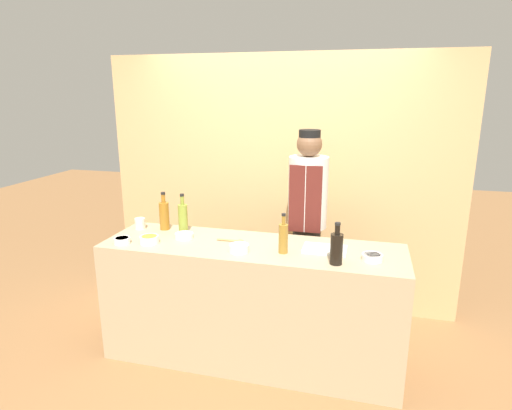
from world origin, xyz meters
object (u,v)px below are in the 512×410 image
sauce_bowl_purple (372,257)px  bottle_vinegar (283,238)px  chef_center (307,223)px  bottle_soy (337,248)px  cup_cream (140,224)px  bottle_amber (164,215)px  sauce_bowl_brown (122,240)px  sauce_bowl_yellow (149,239)px  cutting_board (325,249)px  wooden_spoon (233,240)px  bottle_oil (183,217)px  sauce_bowl_red (239,248)px  sauce_bowl_white (184,235)px

sauce_bowl_purple → bottle_vinegar: bearing=-179.0°
bottle_vinegar → chef_center: bearing=83.6°
bottle_soy → cup_cream: 1.69m
bottle_soy → bottle_amber: size_ratio=0.91×
bottle_vinegar → sauce_bowl_brown: bearing=-174.4°
sauce_bowl_yellow → bottle_amber: bottle_amber is taller
cutting_board → chef_center: size_ratio=0.18×
cup_cream → wooden_spoon: 0.86m
chef_center → bottle_amber: bearing=-161.0°
sauce_bowl_brown → wooden_spoon: sauce_bowl_brown is taller
bottle_amber → chef_center: chef_center is taller
cup_cream → bottle_amber: bearing=10.9°
bottle_amber → bottle_oil: bearing=-11.1°
cutting_board → bottle_oil: bottle_oil is taller
bottle_oil → bottle_soy: (1.26, -0.36, -0.01)m
sauce_bowl_red → chef_center: chef_center is taller
sauce_bowl_white → bottle_oil: size_ratio=0.44×
bottle_soy → chef_center: bearing=111.2°
chef_center → sauce_bowl_white: bearing=-147.7°
cutting_board → wooden_spoon: 0.70m
wooden_spoon → chef_center: bearing=47.8°
sauce_bowl_white → cutting_board: bearing=0.3°
sauce_bowl_yellow → chef_center: bearing=33.9°
cutting_board → bottle_soy: (0.10, -0.23, 0.10)m
cutting_board → sauce_bowl_purple: bearing=-18.0°
sauce_bowl_yellow → chef_center: 1.32m
cutting_board → bottle_soy: bottle_soy is taller
bottle_vinegar → cup_cream: bottle_vinegar is taller
sauce_bowl_yellow → cutting_board: size_ratio=0.45×
cutting_board → chef_center: chef_center is taller
sauce_bowl_purple → wooden_spoon: bearing=173.4°
sauce_bowl_red → sauce_bowl_yellow: sauce_bowl_yellow is taller
sauce_bowl_brown → bottle_amber: bottle_amber is taller
sauce_bowl_purple → cutting_board: (-0.33, 0.11, -0.01)m
bottle_amber → chef_center: (1.14, 0.39, -0.10)m
sauce_bowl_purple → sauce_bowl_yellow: sauce_bowl_yellow is taller
sauce_bowl_red → sauce_bowl_yellow: 0.71m
chef_center → sauce_bowl_red: bearing=-117.6°
sauce_bowl_purple → bottle_vinegar: 0.62m
wooden_spoon → cutting_board: bearing=-1.0°
bottle_amber → cup_cream: (-0.21, -0.04, -0.08)m
sauce_bowl_purple → bottle_vinegar: size_ratio=0.48×
sauce_bowl_white → cutting_board: 1.10m
sauce_bowl_red → cup_cream: size_ratio=1.58×
sauce_bowl_white → cup_cream: (-0.46, 0.13, 0.02)m
sauce_bowl_purple → wooden_spoon: (-1.03, 0.12, -0.01)m
cup_cream → chef_center: size_ratio=0.05×
bottle_oil → bottle_amber: bottle_oil is taller
sauce_bowl_red → sauce_bowl_purple: bearing=4.6°
cup_cream → chef_center: 1.41m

